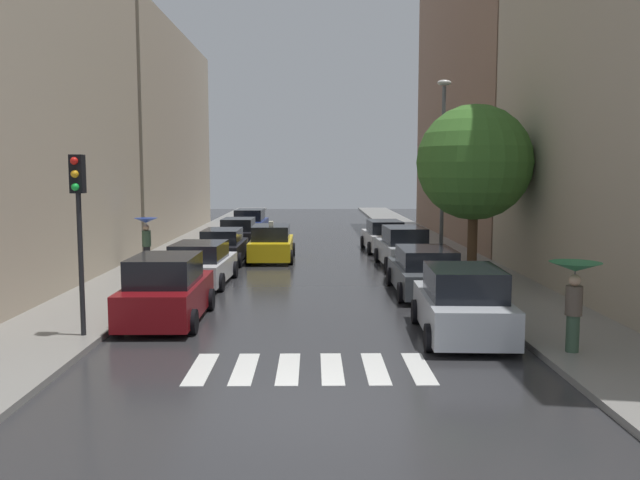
{
  "coord_description": "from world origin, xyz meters",
  "views": [
    {
      "loc": [
        0.06,
        -10.65,
        4.06
      ],
      "look_at": [
        0.42,
        21.83,
        0.63
      ],
      "focal_mm": 36.5,
      "sensor_mm": 36.0,
      "label": 1
    }
  ],
  "objects_px": {
    "pedestrian_near_tree": "(575,285)",
    "pedestrian_by_kerb": "(146,232)",
    "parked_car_left_second": "(201,265)",
    "parked_car_left_third": "(223,247)",
    "parked_car_left_fourth": "(239,234)",
    "traffic_light_left_corner": "(78,204)",
    "parked_car_left_fifth": "(250,224)",
    "parked_car_right_nearest": "(462,304)",
    "taxi_midroad": "(271,244)",
    "street_tree_right": "(474,163)",
    "parked_car_right_second": "(425,272)",
    "parked_car_right_third": "(404,248)",
    "parked_car_right_fourth": "(384,237)",
    "lamp_post_right": "(443,160)",
    "parked_car_left_nearest": "(167,291)"
  },
  "relations": [
    {
      "from": "pedestrian_near_tree",
      "to": "pedestrian_by_kerb",
      "type": "xyz_separation_m",
      "value": [
        -12.51,
        12.96,
        -0.05
      ]
    },
    {
      "from": "parked_car_left_second",
      "to": "parked_car_left_third",
      "type": "height_order",
      "value": "parked_car_left_second"
    },
    {
      "from": "pedestrian_near_tree",
      "to": "parked_car_left_fourth",
      "type": "bearing_deg",
      "value": 61.02
    },
    {
      "from": "traffic_light_left_corner",
      "to": "parked_car_left_fifth",
      "type": "bearing_deg",
      "value": 86.46
    },
    {
      "from": "pedestrian_near_tree",
      "to": "traffic_light_left_corner",
      "type": "xyz_separation_m",
      "value": [
        -11.15,
        1.55,
        1.66
      ]
    },
    {
      "from": "parked_car_right_nearest",
      "to": "traffic_light_left_corner",
      "type": "height_order",
      "value": "traffic_light_left_corner"
    },
    {
      "from": "parked_car_left_fifth",
      "to": "parked_car_right_nearest",
      "type": "bearing_deg",
      "value": -161.76
    },
    {
      "from": "taxi_midroad",
      "to": "street_tree_right",
      "type": "distance_m",
      "value": 10.39
    },
    {
      "from": "parked_car_left_third",
      "to": "traffic_light_left_corner",
      "type": "bearing_deg",
      "value": 174.26
    },
    {
      "from": "parked_car_left_fifth",
      "to": "traffic_light_left_corner",
      "type": "distance_m",
      "value": 25.6
    },
    {
      "from": "parked_car_right_second",
      "to": "traffic_light_left_corner",
      "type": "distance_m",
      "value": 11.32
    },
    {
      "from": "traffic_light_left_corner",
      "to": "parked_car_left_second",
      "type": "bearing_deg",
      "value": 79.51
    },
    {
      "from": "parked_car_right_third",
      "to": "traffic_light_left_corner",
      "type": "bearing_deg",
      "value": 139.98
    },
    {
      "from": "parked_car_right_fourth",
      "to": "lamp_post_right",
      "type": "relative_size",
      "value": 0.58
    },
    {
      "from": "parked_car_left_nearest",
      "to": "parked_car_left_third",
      "type": "relative_size",
      "value": 0.99
    },
    {
      "from": "parked_car_right_second",
      "to": "street_tree_right",
      "type": "height_order",
      "value": "street_tree_right"
    },
    {
      "from": "parked_car_left_second",
      "to": "parked_car_right_second",
      "type": "relative_size",
      "value": 0.94
    },
    {
      "from": "parked_car_left_fourth",
      "to": "parked_car_right_fourth",
      "type": "relative_size",
      "value": 0.94
    },
    {
      "from": "parked_car_right_second",
      "to": "lamp_post_right",
      "type": "xyz_separation_m",
      "value": [
        1.76,
        6.21,
        3.81
      ]
    },
    {
      "from": "parked_car_left_second",
      "to": "parked_car_left_fifth",
      "type": "distance_m",
      "value": 17.54
    },
    {
      "from": "parked_car_left_third",
      "to": "pedestrian_near_tree",
      "type": "distance_m",
      "value": 17.82
    },
    {
      "from": "street_tree_right",
      "to": "parked_car_right_fourth",
      "type": "bearing_deg",
      "value": 103.59
    },
    {
      "from": "parked_car_left_fifth",
      "to": "parked_car_right_third",
      "type": "distance_m",
      "value": 15.48
    },
    {
      "from": "parked_car_right_nearest",
      "to": "parked_car_right_second",
      "type": "distance_m",
      "value": 5.72
    },
    {
      "from": "parked_car_left_fourth",
      "to": "parked_car_right_third",
      "type": "relative_size",
      "value": 0.92
    },
    {
      "from": "parked_car_left_third",
      "to": "pedestrian_by_kerb",
      "type": "height_order",
      "value": "pedestrian_by_kerb"
    },
    {
      "from": "taxi_midroad",
      "to": "pedestrian_near_tree",
      "type": "distance_m",
      "value": 17.58
    },
    {
      "from": "parked_car_left_third",
      "to": "parked_car_left_fourth",
      "type": "relative_size",
      "value": 1.02
    },
    {
      "from": "parked_car_right_third",
      "to": "parked_car_right_fourth",
      "type": "distance_m",
      "value": 5.65
    },
    {
      "from": "parked_car_right_nearest",
      "to": "parked_car_right_third",
      "type": "xyz_separation_m",
      "value": [
        0.19,
        11.75,
        -0.01
      ]
    },
    {
      "from": "parked_car_left_fifth",
      "to": "parked_car_left_nearest",
      "type": "bearing_deg",
      "value": -178.61
    },
    {
      "from": "parked_car_left_nearest",
      "to": "taxi_midroad",
      "type": "distance_m",
      "value": 12.47
    },
    {
      "from": "pedestrian_by_kerb",
      "to": "taxi_midroad",
      "type": "bearing_deg",
      "value": -82.28
    },
    {
      "from": "parked_car_right_second",
      "to": "lamp_post_right",
      "type": "height_order",
      "value": "lamp_post_right"
    },
    {
      "from": "parked_car_left_fourth",
      "to": "taxi_midroad",
      "type": "xyz_separation_m",
      "value": [
        2.08,
        -5.13,
        0.02
      ]
    },
    {
      "from": "parked_car_left_nearest",
      "to": "traffic_light_left_corner",
      "type": "xyz_separation_m",
      "value": [
        -1.56,
        -2.0,
        2.44
      ]
    },
    {
      "from": "parked_car_right_fourth",
      "to": "parked_car_left_second",
      "type": "bearing_deg",
      "value": 139.36
    },
    {
      "from": "traffic_light_left_corner",
      "to": "street_tree_right",
      "type": "bearing_deg",
      "value": 36.54
    },
    {
      "from": "pedestrian_near_tree",
      "to": "lamp_post_right",
      "type": "relative_size",
      "value": 0.26
    },
    {
      "from": "parked_car_right_nearest",
      "to": "parked_car_left_nearest",
      "type": "bearing_deg",
      "value": 80.03
    },
    {
      "from": "parked_car_right_second",
      "to": "pedestrian_by_kerb",
      "type": "relative_size",
      "value": 2.37
    },
    {
      "from": "parked_car_left_nearest",
      "to": "pedestrian_by_kerb",
      "type": "xyz_separation_m",
      "value": [
        -2.92,
        9.4,
        0.73
      ]
    },
    {
      "from": "parked_car_left_third",
      "to": "parked_car_left_fourth",
      "type": "bearing_deg",
      "value": 0.42
    },
    {
      "from": "parked_car_left_fourth",
      "to": "parked_car_right_nearest",
      "type": "xyz_separation_m",
      "value": [
        7.64,
        -19.13,
        0.08
      ]
    },
    {
      "from": "parked_car_left_second",
      "to": "parked_car_left_nearest",
      "type": "bearing_deg",
      "value": -176.63
    },
    {
      "from": "parked_car_left_fifth",
      "to": "traffic_light_left_corner",
      "type": "bearing_deg",
      "value": 177.88
    },
    {
      "from": "parked_car_left_fifth",
      "to": "parked_car_right_third",
      "type": "height_order",
      "value": "parked_car_right_third"
    },
    {
      "from": "parked_car_left_third",
      "to": "parked_car_left_fourth",
      "type": "xyz_separation_m",
      "value": [
        0.03,
        6.02,
        0.02
      ]
    },
    {
      "from": "pedestrian_near_tree",
      "to": "street_tree_right",
      "type": "xyz_separation_m",
      "value": [
        0.24,
        10.0,
        2.75
      ]
    },
    {
      "from": "parked_car_left_fifth",
      "to": "pedestrian_near_tree",
      "type": "xyz_separation_m",
      "value": [
        9.58,
        -26.98,
        0.83
      ]
    }
  ]
}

